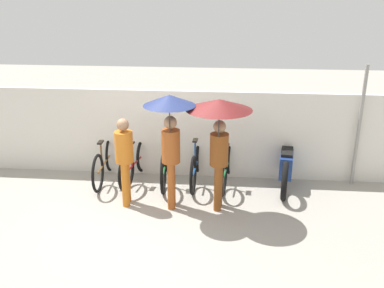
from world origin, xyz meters
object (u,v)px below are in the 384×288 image
Objects in this scene: parked_bicycle_2 at (165,163)px; motorcycle at (286,165)px; pedestrian_center at (170,124)px; pedestrian_trailing at (219,122)px; parked_bicycle_0 at (105,162)px; parked_bicycle_1 at (135,162)px; parked_bicycle_4 at (227,165)px; pedestrian_leading at (124,155)px; parked_bicycle_3 at (196,164)px.

parked_bicycle_2 reaches higher than motorcycle.
pedestrian_center reaches higher than pedestrian_trailing.
pedestrian_center is at bearing -127.74° from parked_bicycle_0.
motorcycle is (3.03, 0.05, 0.03)m from parked_bicycle_1.
pedestrian_center is 1.02× the size of motorcycle.
parked_bicycle_4 reaches higher than parked_bicycle_2.
parked_bicycle_2 is at bearing 96.19° from parked_bicycle_4.
pedestrian_leading is 0.77× the size of pedestrian_center.
parked_bicycle_1 is at bearing -87.26° from parked_bicycle_0.
pedestrian_trailing is (0.82, 0.01, 0.06)m from pedestrian_center.
pedestrian_center is at bearing 127.87° from motorcycle.
pedestrian_center is 2.71m from motorcycle.
pedestrian_leading reaches higher than parked_bicycle_2.
parked_bicycle_0 is at bearing 88.57° from parked_bicycle_2.
parked_bicycle_1 is 0.62m from parked_bicycle_2.
parked_bicycle_2 is 2.41m from motorcycle.
pedestrian_leading is at bearing 118.64° from motorcycle.
parked_bicycle_0 is 2.21m from pedestrian_center.
parked_bicycle_0 is 2.86m from pedestrian_trailing.
parked_bicycle_3 is 1.79m from motorcycle.
parked_bicycle_3 is at bearing -91.55° from parked_bicycle_2.
parked_bicycle_1 is at bearing -28.46° from pedestrian_trailing.
parked_bicycle_4 is at bearing -90.17° from parked_bicycle_3.
parked_bicycle_2 is at bearing 93.90° from parked_bicycle_3.
motorcycle is (1.32, 1.19, -1.22)m from pedestrian_trailing.
pedestrian_trailing reaches higher than parked_bicycle_4.
parked_bicycle_4 is 1.71m from pedestrian_trailing.
pedestrian_leading is at bearing 133.36° from parked_bicycle_3.
motorcycle is at bearing -87.74° from parked_bicycle_3.
pedestrian_leading is 0.80× the size of pedestrian_trailing.
parked_bicycle_4 is (1.86, 0.01, -0.00)m from parked_bicycle_1.
motorcycle is at bearing -132.83° from pedestrian_trailing.
pedestrian_center reaches higher than parked_bicycle_4.
parked_bicycle_1 is 0.96× the size of parked_bicycle_4.
parked_bicycle_4 is at bearing -93.58° from parked_bicycle_2.
pedestrian_center is at bearing 165.07° from parked_bicycle_3.
parked_bicycle_4 reaches higher than motorcycle.
parked_bicycle_1 is (0.62, 0.05, -0.00)m from parked_bicycle_0.
pedestrian_trailing is at bearing -156.42° from parked_bicycle_3.
parked_bicycle_4 is 0.86× the size of pedestrian_center.
parked_bicycle_3 is (1.24, 0.03, 0.00)m from parked_bicycle_1.
parked_bicycle_4 is at bearing -90.59° from parked_bicycle_0.
pedestrian_leading is (-0.56, -1.03, 0.55)m from parked_bicycle_2.
parked_bicycle_3 is at bearing 99.36° from motorcycle.
parked_bicycle_2 is (1.24, 0.05, 0.01)m from parked_bicycle_0.
pedestrian_trailing is (2.33, -1.08, 1.25)m from parked_bicycle_0.
pedestrian_center is at bearing 5.56° from pedestrian_trailing.
pedestrian_center is (1.52, -1.09, 1.19)m from parked_bicycle_0.
pedestrian_trailing reaches higher than parked_bicycle_0.
parked_bicycle_3 is at bearing -80.60° from parked_bicycle_1.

